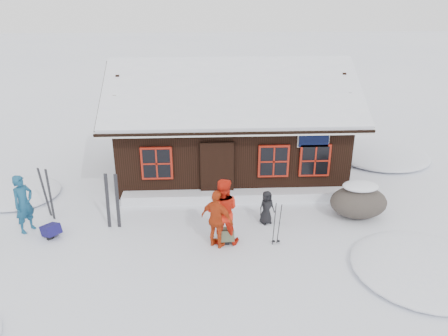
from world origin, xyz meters
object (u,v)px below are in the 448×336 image
Objects in this scene: skier_teal at (24,204)px; boulder at (359,201)px; skier_crouched at (267,207)px; backpack_blue at (51,232)px; skier_orange_right at (217,219)px; backpack_olive at (225,237)px; skier_orange_left at (222,211)px; ski_poles at (277,225)px.

boulder is at bearing -58.24° from skier_teal.
backpack_blue is at bearing 159.29° from skier_crouched.
backpack_olive is at bearing -104.20° from skier_orange_right.
backpack_blue is at bearing -2.17° from skier_orange_left.
skier_orange_left is 1.57m from ski_poles.
skier_crouched is (1.39, 1.00, -0.44)m from skier_orange_left.
skier_teal is at bearing 167.50° from backpack_olive.
ski_poles is at bearing -68.93° from skier_teal.
skier_teal is 3.24× the size of backpack_blue.
backpack_olive reaches higher than backpack_blue.
skier_orange_left reaches higher than skier_crouched.
skier_orange_left is 5.08m from backpack_blue.
skier_orange_right reaches higher than boulder.
backpack_olive is at bearing -163.00° from boulder.
backpack_blue is at bearing 173.88° from ski_poles.
backpack_blue is 0.96× the size of backpack_olive.
skier_teal is at bearing 22.98° from skier_orange_right.
skier_crouched is 1.69m from backpack_olive.
skier_orange_right is 1.60× the size of skier_crouched.
ski_poles reaches higher than backpack_olive.
skier_orange_right is 1.69m from ski_poles.
backpack_blue is (-6.49, 0.70, -0.47)m from ski_poles.
skier_orange_right is 0.77m from backpack_olive.
skier_teal is at bearing 109.59° from backpack_blue.
skier_orange_right is 4.77m from boulder.
skier_orange_left is 3.53× the size of backpack_blue.
skier_orange_right is at bearing -166.85° from skier_crouched.
skier_teal reaches higher than backpack_olive.
boulder is (4.51, 1.52, -0.33)m from skier_orange_right.
skier_teal is 10.14m from boulder.
boulder is 3.20m from ski_poles.
boulder is (10.13, 0.40, -0.37)m from skier_teal.
skier_orange_left is 0.30m from skier_orange_right.
backpack_blue is 5.09m from backpack_olive.
ski_poles is at bearing -109.37° from skier_crouched.
ski_poles is at bearing -50.88° from backpack_blue.
skier_crouched is at bearing -140.62° from skier_orange_left.
skier_crouched is 0.60× the size of boulder.
skier_teal is 7.38m from ski_poles.
skier_orange_left is at bearing -163.39° from boulder.
skier_teal is 1.16m from backpack_blue.
skier_orange_right is 1.31× the size of ski_poles.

